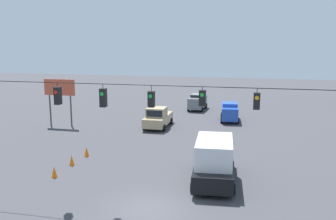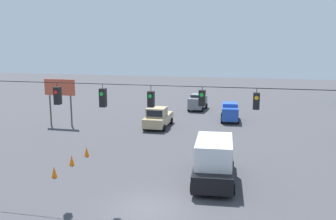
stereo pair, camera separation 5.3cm
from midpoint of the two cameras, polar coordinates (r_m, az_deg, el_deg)
ground_plane at (r=20.57m, az=-2.90°, el=-14.77°), size 140.00×140.00×0.00m
overhead_signal_span at (r=19.69m, az=-2.89°, el=-1.44°), size 24.14×0.38×7.13m
box_truck_black_crossing_near at (r=23.80m, az=7.08°, el=-7.65°), size 2.92×6.42×2.78m
sedan_grey_withflow_deep at (r=47.59m, az=4.59°, el=1.28°), size 2.16×4.05×2.01m
pickup_truck_tan_withflow_far at (r=38.03m, az=-1.50°, el=-1.20°), size 2.26×5.02×2.12m
sedan_blue_oncoming_deep at (r=41.54m, az=9.44°, el=-0.22°), size 2.19×4.23×2.02m
traffic_cone_nearest at (r=25.69m, az=-16.90°, el=-9.01°), size 0.38×0.38×0.75m
traffic_cone_second at (r=27.69m, az=-14.42°, el=-7.43°), size 0.38×0.38×0.75m
traffic_cone_third at (r=29.49m, az=-12.25°, el=-6.21°), size 0.38×0.38×0.75m
roadside_billboard at (r=39.82m, az=-16.12°, el=2.66°), size 3.35×0.16×4.84m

